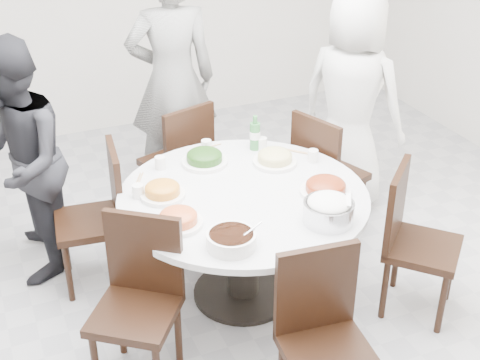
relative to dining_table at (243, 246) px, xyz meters
name	(u,v)px	position (x,y,z in m)	size (l,w,h in m)	color
floor	(232,306)	(-0.11, -0.08, -0.38)	(6.00, 6.00, 0.01)	#A5A5A9
dining_table	(243,246)	(0.00, 0.00, 0.00)	(1.50, 1.50, 0.75)	silver
chair_ne	(331,173)	(0.89, 0.46, 0.10)	(0.42, 0.42, 0.95)	black
chair_n	(175,160)	(-0.08, 1.09, 0.10)	(0.42, 0.42, 0.95)	black
chair_nw	(89,219)	(-0.84, 0.52, 0.10)	(0.42, 0.42, 0.95)	black
chair_sw	(135,311)	(-0.81, -0.45, 0.10)	(0.42, 0.42, 0.95)	black
chair_s	(329,351)	(-0.03, -1.10, 0.10)	(0.42, 0.42, 0.95)	black
chair_se	(424,245)	(0.94, -0.55, 0.10)	(0.42, 0.42, 0.95)	black
diner_right	(352,100)	(1.24, 0.82, 0.47)	(0.83, 0.54, 1.69)	silver
diner_middle	(172,81)	(0.05, 1.49, 0.57)	(0.69, 0.45, 1.89)	black
diner_left	(18,164)	(-1.19, 0.82, 0.43)	(0.78, 0.61, 1.61)	black
dish_greens	(204,158)	(-0.08, 0.46, 0.41)	(0.30, 0.30, 0.08)	white
dish_pale	(275,158)	(0.34, 0.28, 0.41)	(0.28, 0.28, 0.08)	white
dish_orange	(163,192)	(-0.45, 0.16, 0.41)	(0.27, 0.27, 0.07)	white
dish_redbrown	(326,188)	(0.45, -0.19, 0.41)	(0.30, 0.30, 0.08)	white
dish_tofu	(178,220)	(-0.46, -0.17, 0.41)	(0.27, 0.27, 0.07)	white
rice_bowl	(328,212)	(0.31, -0.46, 0.44)	(0.28, 0.28, 0.12)	silver
soup_bowl	(231,240)	(-0.27, -0.48, 0.42)	(0.26, 0.26, 0.08)	white
beverage_bottle	(255,133)	(0.31, 0.53, 0.50)	(0.07, 0.07, 0.24)	#2E7436
tea_cups	(207,147)	(0.00, 0.60, 0.42)	(0.07, 0.07, 0.08)	white
chopsticks	(200,147)	(-0.03, 0.68, 0.38)	(0.24, 0.04, 0.01)	tan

